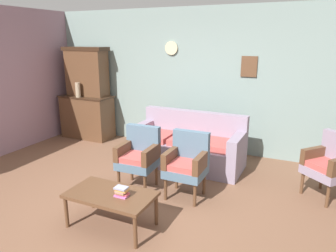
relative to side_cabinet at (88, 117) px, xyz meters
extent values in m
plane|color=brown|center=(2.48, -2.25, -0.47)|extent=(7.68, 7.68, 0.00)
cube|color=gray|center=(2.48, 0.38, 0.88)|extent=(6.40, 0.06, 2.70)
cube|color=brown|center=(3.38, 0.33, 1.18)|extent=(0.28, 0.02, 0.36)
cylinder|color=beige|center=(1.88, 0.33, 1.48)|extent=(0.26, 0.03, 0.26)
cube|color=brown|center=(0.00, 0.00, -0.02)|extent=(1.10, 0.52, 0.90)
cube|color=#342115|center=(0.00, 0.00, 0.45)|extent=(1.16, 0.55, 0.03)
cube|color=brown|center=(0.00, 0.08, 0.94)|extent=(0.90, 0.36, 0.95)
cube|color=#342115|center=(0.00, 0.08, 1.45)|extent=(0.99, 0.38, 0.08)
cylinder|color=tan|center=(-0.05, -0.19, 0.62)|extent=(0.11, 0.11, 0.31)
cube|color=gray|center=(2.60, -0.60, -0.26)|extent=(1.90, 0.83, 0.42)
cube|color=gray|center=(2.60, -0.28, 0.19)|extent=(1.88, 0.19, 0.48)
cube|color=gray|center=(3.46, -0.62, 0.07)|extent=(0.17, 0.80, 0.24)
cube|color=gray|center=(1.74, -0.59, 0.07)|extent=(0.17, 0.80, 0.24)
cube|color=#B74C47|center=(3.14, -0.65, 0.00)|extent=(0.50, 0.57, 0.10)
cube|color=#B74C47|center=(2.60, -0.64, 0.00)|extent=(0.50, 0.57, 0.10)
cube|color=#B74C47|center=(2.05, -0.63, 0.00)|extent=(0.50, 0.57, 0.10)
cube|color=slate|center=(2.25, -1.69, -0.09)|extent=(0.54, 0.50, 0.12)
cube|color=#B74C47|center=(2.25, -1.71, 0.00)|extent=(0.46, 0.42, 0.10)
cube|color=slate|center=(2.25, -1.49, 0.20)|extent=(0.52, 0.12, 0.46)
cube|color=brown|center=(2.47, -1.68, 0.08)|extent=(0.10, 0.48, 0.22)
cube|color=brown|center=(2.03, -1.70, 0.08)|extent=(0.10, 0.48, 0.22)
cylinder|color=brown|center=(2.47, -1.87, -0.31)|extent=(0.04, 0.04, 0.32)
cylinder|color=brown|center=(2.05, -1.89, -0.31)|extent=(0.04, 0.04, 0.32)
cylinder|color=brown|center=(2.46, -1.49, -0.31)|extent=(0.04, 0.04, 0.32)
cylinder|color=brown|center=(2.04, -1.51, -0.31)|extent=(0.04, 0.04, 0.32)
cube|color=slate|center=(2.99, -1.66, -0.09)|extent=(0.52, 0.48, 0.12)
cube|color=#B74C47|center=(2.99, -1.68, 0.00)|extent=(0.44, 0.41, 0.10)
cube|color=slate|center=(2.99, -1.46, 0.20)|extent=(0.52, 0.10, 0.46)
cube|color=brown|center=(3.21, -1.66, 0.08)|extent=(0.08, 0.48, 0.22)
cube|color=brown|center=(2.77, -1.66, 0.08)|extent=(0.08, 0.48, 0.22)
cylinder|color=brown|center=(3.20, -1.85, -0.31)|extent=(0.04, 0.04, 0.32)
cylinder|color=brown|center=(2.78, -1.85, -0.31)|extent=(0.04, 0.04, 0.32)
cylinder|color=brown|center=(3.20, -1.47, -0.31)|extent=(0.04, 0.04, 0.32)
cylinder|color=brown|center=(2.78, -1.47, -0.31)|extent=(0.04, 0.04, 0.32)
cube|color=gray|center=(4.73, -0.87, -0.09)|extent=(0.71, 0.70, 0.12)
cube|color=#B74C47|center=(4.72, -0.89, 0.00)|extent=(0.60, 0.60, 0.10)
cube|color=brown|center=(4.57, -0.73, 0.08)|extent=(0.37, 0.41, 0.22)
cylinder|color=brown|center=(4.77, -1.15, -0.31)|extent=(0.04, 0.04, 0.32)
cylinder|color=brown|center=(4.45, -0.88, -0.31)|extent=(0.04, 0.04, 0.32)
cylinder|color=brown|center=(4.70, -0.59, -0.31)|extent=(0.04, 0.04, 0.32)
cube|color=brown|center=(2.47, -2.67, -0.07)|extent=(1.00, 0.56, 0.04)
cylinder|color=brown|center=(2.01, -2.43, -0.28)|extent=(0.04, 0.04, 0.38)
cylinder|color=brown|center=(2.93, -2.43, -0.28)|extent=(0.04, 0.04, 0.38)
cylinder|color=brown|center=(2.01, -2.91, -0.28)|extent=(0.04, 0.04, 0.38)
cylinder|color=brown|center=(2.93, -2.91, -0.28)|extent=(0.04, 0.04, 0.38)
cube|color=#CC67AE|center=(2.63, -2.69, -0.04)|extent=(0.15, 0.09, 0.02)
cube|color=#C34B5C|center=(2.63, -2.67, -0.02)|extent=(0.15, 0.08, 0.02)
cube|color=olive|center=(2.62, -2.69, 0.00)|extent=(0.11, 0.07, 0.02)
cube|color=tan|center=(2.62, -2.67, 0.01)|extent=(0.11, 0.11, 0.02)
cube|color=#D9974B|center=(2.63, -2.67, 0.04)|extent=(0.14, 0.09, 0.03)
cube|color=#9496AE|center=(2.63, -2.68, 0.06)|extent=(0.14, 0.10, 0.02)
camera|label=1|loc=(4.42, -5.32, 1.65)|focal=33.41mm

